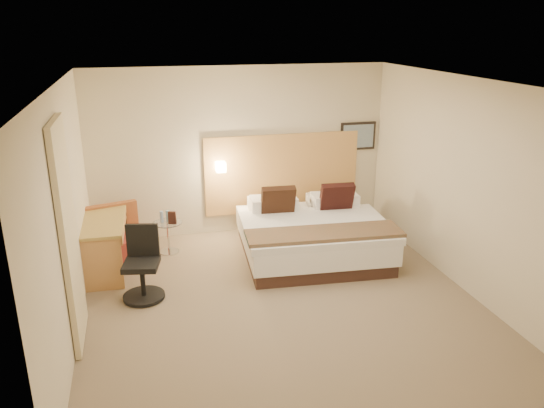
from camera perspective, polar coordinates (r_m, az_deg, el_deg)
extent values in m
cube|color=#7C6B54|center=(6.80, 0.95, -10.37)|extent=(4.80, 5.00, 0.02)
cube|color=white|center=(5.95, 1.10, 13.09)|extent=(4.80, 5.00, 0.02)
cube|color=beige|center=(8.60, -3.44, 5.70)|extent=(4.80, 0.02, 2.70)
cube|color=beige|center=(4.08, 10.56, -10.30)|extent=(4.80, 0.02, 2.70)
cube|color=beige|center=(6.10, -21.39, -1.25)|extent=(0.02, 5.00, 2.70)
cube|color=beige|center=(7.24, 19.76, 2.04)|extent=(0.02, 5.00, 2.70)
cube|color=tan|center=(8.82, 1.14, 3.38)|extent=(2.60, 0.04, 1.30)
cube|color=black|center=(9.13, 9.22, 7.23)|extent=(0.62, 0.03, 0.47)
cube|color=gray|center=(9.11, 9.27, 7.21)|extent=(0.54, 0.01, 0.39)
cylinder|color=white|center=(8.50, -5.61, 4.10)|extent=(0.02, 0.12, 0.02)
cube|color=#FFEDC6|center=(8.45, -5.55, 4.00)|extent=(0.15, 0.15, 0.15)
cube|color=beige|center=(5.90, -21.01, -3.21)|extent=(0.06, 0.90, 2.42)
cylinder|color=#90B2DF|center=(8.07, -11.78, -1.36)|extent=(0.07, 0.07, 0.17)
cylinder|color=#88B7D3|center=(8.08, -11.15, -1.27)|extent=(0.07, 0.07, 0.17)
cube|color=black|center=(7.97, -10.68, -1.46)|extent=(0.12, 0.08, 0.19)
cube|color=#38221C|center=(8.03, 4.22, -4.78)|extent=(2.11, 2.11, 0.18)
cube|color=white|center=(7.94, 4.26, -3.17)|extent=(2.18, 2.18, 0.30)
cube|color=white|center=(7.61, 4.82, -2.55)|extent=(2.20, 1.62, 0.10)
cube|color=white|center=(8.44, -0.14, 0.02)|extent=(0.74, 0.44, 0.18)
cube|color=silver|center=(8.65, 6.22, 0.39)|extent=(0.74, 0.44, 0.18)
cube|color=white|center=(8.16, 0.17, 0.11)|extent=(0.74, 0.44, 0.18)
cube|color=white|center=(8.38, 6.74, 0.48)|extent=(0.74, 0.44, 0.18)
cube|color=black|center=(7.95, 0.65, 0.20)|extent=(0.53, 0.31, 0.52)
cube|color=black|center=(8.16, 6.96, 0.56)|extent=(0.53, 0.31, 0.52)
cube|color=#B15924|center=(7.22, 5.64, -3.15)|extent=(2.17, 0.72, 0.05)
cube|color=tan|center=(7.86, -17.71, -6.61)|extent=(0.09, 0.09, 0.09)
cube|color=#9F894B|center=(7.97, -13.48, -5.82)|extent=(0.09, 0.09, 0.09)
cube|color=#AB7950|center=(8.33, -18.50, -5.20)|extent=(0.09, 0.09, 0.09)
cube|color=#AD8251|center=(8.44, -14.50, -4.48)|extent=(0.09, 0.09, 0.09)
cube|color=#A9372D|center=(8.07, -16.17, -4.29)|extent=(0.90, 0.83, 0.28)
cube|color=#995229|center=(8.20, -16.85, -1.38)|extent=(0.76, 0.30, 0.42)
cube|color=black|center=(8.12, -16.64, -2.04)|extent=(0.39, 0.26, 0.37)
cylinder|color=silver|center=(8.26, -10.97, -5.04)|extent=(0.38, 0.38, 0.02)
cylinder|color=silver|center=(8.16, -11.08, -3.53)|extent=(0.04, 0.04, 0.45)
cylinder|color=white|center=(8.08, -11.18, -1.99)|extent=(0.55, 0.55, 0.01)
cube|color=#AD9044|center=(7.58, -17.73, -1.86)|extent=(0.61, 1.24, 0.04)
cube|color=tan|center=(7.20, -17.80, -6.28)|extent=(0.51, 0.06, 0.72)
cube|color=#AA6642|center=(8.24, -17.14, -2.96)|extent=(0.51, 0.06, 0.72)
cube|color=#BD854A|center=(7.60, -17.29, -2.41)|extent=(0.50, 1.15, 0.10)
cylinder|color=black|center=(7.01, -13.59, -9.62)|extent=(0.62, 0.62, 0.04)
cylinder|color=black|center=(6.90, -13.74, -8.00)|extent=(0.07, 0.07, 0.40)
cube|color=black|center=(6.81, -13.88, -6.33)|extent=(0.50, 0.50, 0.07)
cube|color=black|center=(6.88, -13.76, -3.76)|extent=(0.40, 0.13, 0.42)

